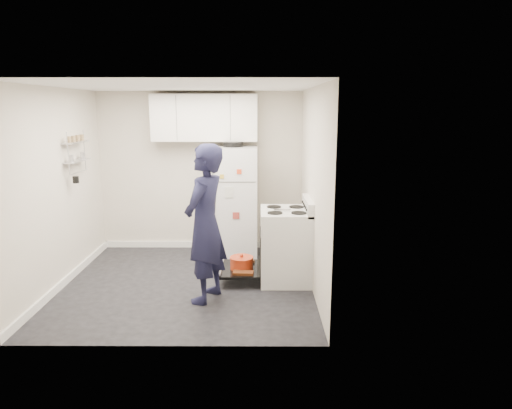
{
  "coord_description": "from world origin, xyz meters",
  "views": [
    {
      "loc": [
        0.92,
        -5.61,
        2.25
      ],
      "look_at": [
        0.89,
        0.03,
        1.05
      ],
      "focal_mm": 32.0,
      "sensor_mm": 36.0,
      "label": 1
    }
  ],
  "objects_px": {
    "open_oven_door": "(241,266)",
    "person": "(205,224)",
    "electric_range": "(285,246)",
    "refrigerator": "(234,201)"
  },
  "relations": [
    {
      "from": "open_oven_door",
      "to": "person",
      "type": "bearing_deg",
      "value": -121.79
    },
    {
      "from": "electric_range",
      "to": "person",
      "type": "relative_size",
      "value": 0.59
    },
    {
      "from": "open_oven_door",
      "to": "person",
      "type": "xyz_separation_m",
      "value": [
        -0.39,
        -0.62,
        0.73
      ]
    },
    {
      "from": "electric_range",
      "to": "refrigerator",
      "type": "height_order",
      "value": "refrigerator"
    },
    {
      "from": "electric_range",
      "to": "person",
      "type": "distance_m",
      "value": 1.24
    },
    {
      "from": "electric_range",
      "to": "open_oven_door",
      "type": "xyz_separation_m",
      "value": [
        -0.58,
        -0.01,
        -0.27
      ]
    },
    {
      "from": "open_oven_door",
      "to": "refrigerator",
      "type": "height_order",
      "value": "refrigerator"
    },
    {
      "from": "electric_range",
      "to": "refrigerator",
      "type": "distance_m",
      "value": 1.37
    },
    {
      "from": "refrigerator",
      "to": "person",
      "type": "relative_size",
      "value": 0.94
    },
    {
      "from": "electric_range",
      "to": "person",
      "type": "bearing_deg",
      "value": -146.54
    }
  ]
}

